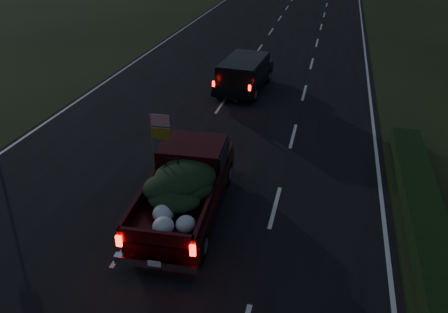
% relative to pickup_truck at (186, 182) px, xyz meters
% --- Properties ---
extents(ground, '(120.00, 120.00, 0.00)m').
position_rel_pickup_truck_xyz_m(ground, '(-1.07, -1.69, -1.03)').
color(ground, black).
rests_on(ground, ground).
extents(road_asphalt, '(14.00, 120.00, 0.02)m').
position_rel_pickup_truck_xyz_m(road_asphalt, '(-1.07, -1.69, -1.02)').
color(road_asphalt, black).
rests_on(road_asphalt, ground).
extents(hedge_row, '(1.00, 10.00, 0.60)m').
position_rel_pickup_truck_xyz_m(hedge_row, '(6.73, 1.31, -0.73)').
color(hedge_row, black).
rests_on(hedge_row, ground).
extents(pickup_truck, '(2.32, 5.34, 2.74)m').
position_rel_pickup_truck_xyz_m(pickup_truck, '(0.00, 0.00, 0.00)').
color(pickup_truck, black).
rests_on(pickup_truck, ground).
extents(lead_suv, '(2.21, 4.69, 1.32)m').
position_rel_pickup_truck_xyz_m(lead_suv, '(-0.48, 10.50, -0.03)').
color(lead_suv, black).
rests_on(lead_suv, ground).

